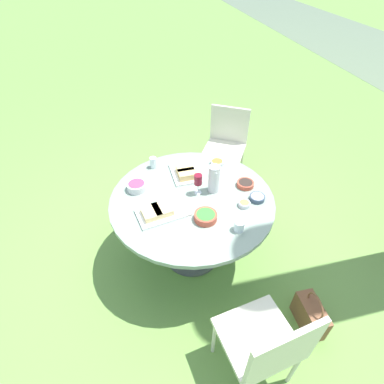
{
  "coord_description": "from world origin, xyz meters",
  "views": [
    {
      "loc": [
        1.74,
        -0.38,
        2.32
      ],
      "look_at": [
        0.0,
        0.0,
        0.78
      ],
      "focal_mm": 28.0,
      "sensor_mm": 36.0,
      "label": 1
    }
  ],
  "objects_px": {
    "chair_near_left": "(267,345)",
    "water_pitcher": "(214,179)",
    "dining_table": "(192,207)",
    "handbag": "(310,315)",
    "wine_glass": "(198,180)",
    "chair_near_right": "(226,141)"
  },
  "relations": [
    {
      "from": "chair_near_left",
      "to": "water_pitcher",
      "type": "height_order",
      "value": "water_pitcher"
    },
    {
      "from": "dining_table",
      "to": "handbag",
      "type": "relative_size",
      "value": 3.58
    },
    {
      "from": "dining_table",
      "to": "chair_near_left",
      "type": "xyz_separation_m",
      "value": [
        1.12,
        0.2,
        -0.1
      ]
    },
    {
      "from": "chair_near_left",
      "to": "wine_glass",
      "type": "relative_size",
      "value": 4.87
    },
    {
      "from": "chair_near_right",
      "to": "wine_glass",
      "type": "distance_m",
      "value": 1.24
    },
    {
      "from": "chair_near_right",
      "to": "handbag",
      "type": "relative_size",
      "value": 2.42
    },
    {
      "from": "chair_near_right",
      "to": "water_pitcher",
      "type": "xyz_separation_m",
      "value": [
        1.03,
        -0.45,
        0.32
      ]
    },
    {
      "from": "chair_near_left",
      "to": "chair_near_right",
      "type": "xyz_separation_m",
      "value": [
        -2.21,
        0.44,
        0.0
      ]
    },
    {
      "from": "water_pitcher",
      "to": "handbag",
      "type": "relative_size",
      "value": 0.65
    },
    {
      "from": "dining_table",
      "to": "chair_near_right",
      "type": "bearing_deg",
      "value": 149.5
    },
    {
      "from": "water_pitcher",
      "to": "chair_near_left",
      "type": "bearing_deg",
      "value": 0.34
    },
    {
      "from": "dining_table",
      "to": "wine_glass",
      "type": "height_order",
      "value": "wine_glass"
    },
    {
      "from": "dining_table",
      "to": "chair_near_right",
      "type": "height_order",
      "value": "chair_near_right"
    },
    {
      "from": "wine_glass",
      "to": "handbag",
      "type": "relative_size",
      "value": 0.5
    },
    {
      "from": "wine_glass",
      "to": "chair_near_right",
      "type": "bearing_deg",
      "value": 150.82
    },
    {
      "from": "wine_glass",
      "to": "chair_near_left",
      "type": "bearing_deg",
      "value": 6.73
    },
    {
      "from": "chair_near_left",
      "to": "chair_near_right",
      "type": "height_order",
      "value": "same"
    },
    {
      "from": "dining_table",
      "to": "wine_glass",
      "type": "distance_m",
      "value": 0.24
    },
    {
      "from": "wine_glass",
      "to": "dining_table",
      "type": "bearing_deg",
      "value": -51.84
    },
    {
      "from": "chair_near_right",
      "to": "handbag",
      "type": "bearing_deg",
      "value": 2.78
    },
    {
      "from": "handbag",
      "to": "water_pitcher",
      "type": "bearing_deg",
      "value": -148.97
    },
    {
      "from": "wine_glass",
      "to": "handbag",
      "type": "xyz_separation_m",
      "value": [
        0.9,
        0.67,
        -0.73
      ]
    }
  ]
}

